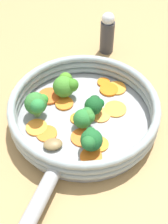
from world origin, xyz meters
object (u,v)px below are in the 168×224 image
carrot_slice_3 (78,120)px  broccoli_floret_0 (91,140)px  broccoli_floret_3 (94,104)px  mushroom_piece_0 (53,144)px  carrot_slice_4 (64,104)px  broccoli_floret_2 (37,104)px  carrot_slice_7 (115,109)px  salt_shaker (107,33)px  broccoli_floret_1 (66,85)px  broccoli_floret_4 (85,117)px  carrot_slice_2 (47,134)px  carrot_slice_10 (101,115)px  carrot_slice_12 (109,90)px  carrot_slice_1 (91,157)px  carrot_slice_6 (104,82)px  carrot_slice_0 (82,137)px  skillet (84,120)px  carrot_slice_11 (117,88)px  carrot_slice_5 (49,96)px  carrot_slice_9 (100,144)px  carrot_slice_8 (37,127)px

carrot_slice_3 → broccoli_floret_0: size_ratio=0.59×
broccoli_floret_3 → mushroom_piece_0: (0.10, 0.05, -0.02)m
carrot_slice_4 → broccoli_floret_2: (0.06, 0.01, 0.03)m
carrot_slice_3 → broccoli_floret_0: (0.01, 0.08, 0.03)m
carrot_slice_7 → broccoli_floret_0: 0.12m
carrot_slice_7 → salt_shaker: bearing=-110.6°
broccoli_floret_1 → broccoli_floret_4: (-0.00, 0.09, -0.00)m
broccoli_floret_2 → carrot_slice_3: bearing=148.5°
carrot_slice_2 → carrot_slice_10: (-0.12, -0.00, -0.00)m
carrot_slice_12 → carrot_slice_4: bearing=1.2°
carrot_slice_12 → carrot_slice_1: bearing=54.1°
broccoli_floret_2 → carrot_slice_4: bearing=-170.8°
broccoli_floret_4 → salt_shaker: 0.27m
carrot_slice_2 → carrot_slice_6: size_ratio=1.41×
carrot_slice_0 → carrot_slice_4: bearing=-89.5°
carrot_slice_3 → salt_shaker: 0.26m
carrot_slice_10 → skillet: bearing=-16.1°
carrot_slice_1 → carrot_slice_7: same height
carrot_slice_3 → broccoli_floret_0: broccoli_floret_0 is taller
broccoli_floret_3 → salt_shaker: (-0.12, -0.20, 0.01)m
carrot_slice_11 → broccoli_floret_3: (0.07, 0.05, 0.02)m
carrot_slice_7 → mushroom_piece_0: 0.15m
mushroom_piece_0 → broccoli_floret_1: bearing=-120.4°
broccoli_floret_1 → mushroom_piece_0: 0.14m
carrot_slice_1 → carrot_slice_3: size_ratio=1.37×
carrot_slice_12 → broccoli_floret_2: size_ratio=0.72×
carrot_slice_0 → carrot_slice_4: (0.00, -0.10, 0.00)m
skillet → broccoli_floret_3: (-0.02, -0.00, 0.03)m
carrot_slice_1 → carrot_slice_11: (-0.12, -0.14, 0.00)m
carrot_slice_5 → carrot_slice_6: (-0.13, 0.00, -0.00)m
carrot_slice_5 → broccoli_floret_2: broccoli_floret_2 is taller
carrot_slice_6 → carrot_slice_11: same height
salt_shaker → carrot_slice_0: bearing=55.8°
carrot_slice_5 → skillet: bearing=120.0°
carrot_slice_11 → salt_shaker: 0.16m
carrot_slice_0 → carrot_slice_4: carrot_slice_4 is taller
carrot_slice_12 → broccoli_floret_3: bearing=40.1°
carrot_slice_2 → carrot_slice_9: bearing=143.5°
carrot_slice_8 → broccoli_floret_3: bearing=177.3°
skillet → carrot_slice_4: size_ratio=7.38×
broccoli_floret_2 → carrot_slice_9: bearing=126.4°
broccoli_floret_0 → carrot_slice_7: bearing=-139.8°
carrot_slice_9 → carrot_slice_3: bearing=-78.3°
mushroom_piece_0 → broccoli_floret_4: bearing=-161.9°
broccoli_floret_2 → mushroom_piece_0: broccoli_floret_2 is taller
carrot_slice_4 → carrot_slice_8: (0.07, 0.04, -0.00)m
carrot_slice_4 → carrot_slice_10: carrot_slice_4 is taller
broccoli_floret_3 → carrot_slice_10: bearing=126.3°
carrot_slice_2 → carrot_slice_12: 0.17m
broccoli_floret_1 → broccoli_floret_4: broccoli_floret_1 is taller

